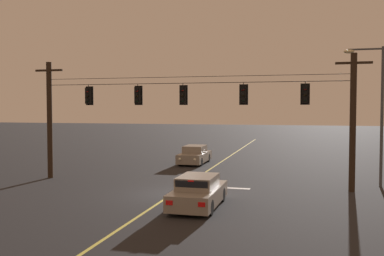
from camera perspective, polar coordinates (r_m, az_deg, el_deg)
ground_plane at (r=21.76m, az=-2.62°, el=-8.73°), size 180.00×180.00×0.00m
lane_centre_stripe at (r=30.31m, az=2.37°, el=-5.49°), size 0.14×60.00×0.01m
stop_bar_paint at (r=23.55m, az=3.54°, el=-7.85°), size 3.40×0.36×0.01m
signal_span_assembly at (r=24.17m, az=-0.59°, el=1.23°), size 19.29×0.32×7.09m
traffic_light_leftmost at (r=26.41m, az=-13.55°, el=4.18°), size 0.48×0.41×1.22m
traffic_light_left_inner at (r=25.10m, az=-7.21°, el=4.32°), size 0.48×0.41×1.22m
traffic_light_centre at (r=24.23m, az=-1.23°, el=4.40°), size 0.48×0.41×1.22m
traffic_light_right_inner at (r=23.54m, az=6.80°, el=4.43°), size 0.48×0.41×1.22m
traffic_light_rightmost at (r=23.33m, az=14.73°, el=4.38°), size 0.48×0.41×1.22m
car_waiting_near_lane at (r=18.87m, az=0.83°, el=-8.49°), size 1.80×4.33×1.39m
car_oncoming_lead at (r=33.40m, az=0.34°, el=-3.61°), size 1.80×4.42×1.39m
street_lamp_corner at (r=25.54m, az=23.13°, el=3.15°), size 2.11×0.30×7.62m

